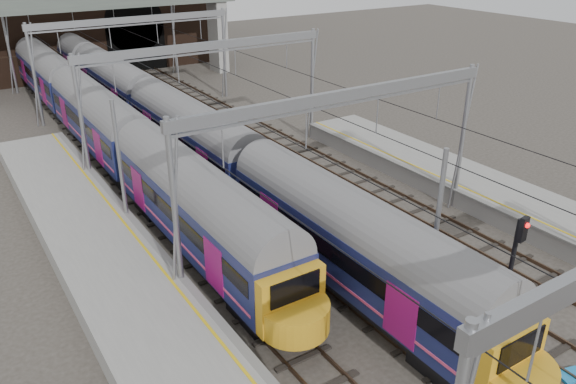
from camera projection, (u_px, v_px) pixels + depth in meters
ground at (464, 334)px, 21.60m from camera, size 160.00×160.00×0.00m
tracks at (265, 195)px, 33.03m from camera, size 14.40×80.00×0.22m
overhead_line at (211, 64)px, 35.22m from camera, size 16.80×80.00×8.00m
retaining_wall at (100, 33)px, 60.06m from camera, size 28.00×2.75×9.00m
overbridge at (98, 11)px, 53.62m from camera, size 28.00×3.00×9.25m
train_main at (149, 107)px, 41.18m from camera, size 2.75×63.59×4.75m
train_second at (100, 120)px, 38.09m from camera, size 2.78×48.14×4.78m
signal_near_centre at (513, 264)px, 20.16m from camera, size 0.39×0.48×5.17m
equip_cover_a at (571, 375)px, 19.51m from camera, size 1.04×0.86×0.11m
equip_cover_b at (437, 263)px, 26.14m from camera, size 1.09×0.91×0.11m
equip_cover_c at (353, 228)px, 29.27m from camera, size 0.98×0.81×0.10m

